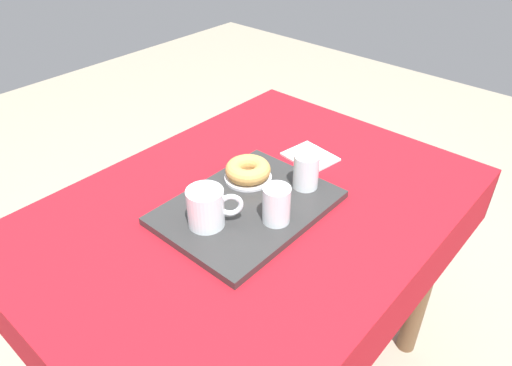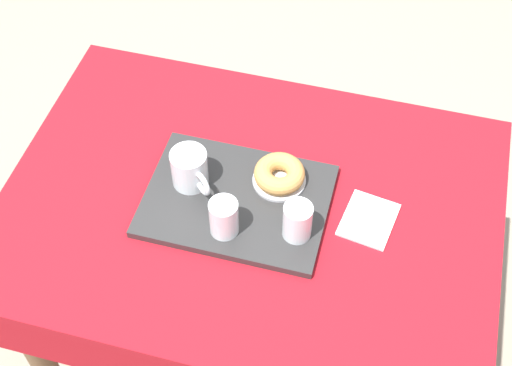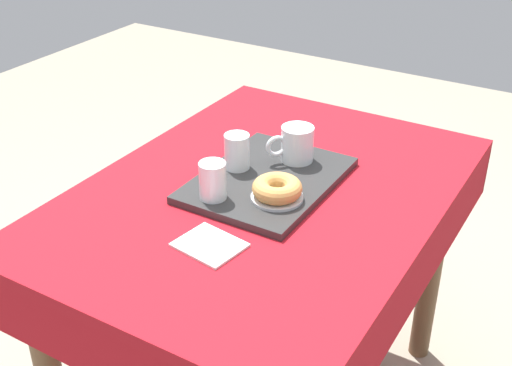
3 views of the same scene
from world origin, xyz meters
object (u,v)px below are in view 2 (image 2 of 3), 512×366
Objects in this scene: dining_table at (250,235)px; water_glass_far at (224,218)px; donut_plate_left at (279,180)px; paper_napkin at (369,220)px; serving_tray at (237,201)px; water_glass_near at (297,222)px; sugar_donut_left at (279,174)px; tea_mug_left at (190,170)px.

water_glass_far reaches higher than dining_table.
paper_napkin is at bearing -10.99° from donut_plate_left.
paper_napkin is at bearing 5.73° from serving_tray.
water_glass_far is 0.19m from donut_plate_left.
serving_tray is at bearing 88.85° from water_glass_far.
water_glass_near is 0.16m from water_glass_far.
donut_plate_left is at bearing 0.00° from sugar_donut_left.
serving_tray is at bearing 159.09° from water_glass_near.
water_glass_near is at bearing -148.83° from paper_napkin.
water_glass_near reaches higher than paper_napkin.
dining_table is at bearing -129.79° from sugar_donut_left.
tea_mug_left is 0.21m from donut_plate_left.
serving_tray is 4.58× the size of water_glass_near.
serving_tray is 3.36× the size of donut_plate_left.
tea_mug_left is at bearing 176.00° from dining_table.
tea_mug_left is at bearing 163.83° from water_glass_near.
serving_tray is at bearing -9.45° from tea_mug_left.
water_glass_near is at bearing -16.17° from tea_mug_left.
water_glass_far is 0.18m from sugar_donut_left.
sugar_donut_left reaches higher than serving_tray.
tea_mug_left is (-0.14, 0.01, 0.19)m from dining_table.
serving_tray is 4.58× the size of water_glass_far.
water_glass_far is at bearing -107.15° from dining_table.
dining_table is 0.20m from sugar_donut_left.
tea_mug_left is 0.28m from water_glass_near.
donut_plate_left is at bearing 50.21° from dining_table.
donut_plate_left is at bearing 169.01° from paper_napkin.
sugar_donut_left is (0.05, 0.06, 0.18)m from dining_table.
serving_tray is at bearing -162.64° from dining_table.
water_glass_near reaches higher than donut_plate_left.
donut_plate_left is 0.22m from paper_napkin.
tea_mug_left is 0.16m from water_glass_far.
donut_plate_left is (0.08, 0.16, -0.04)m from water_glass_far.
serving_tray reaches higher than paper_napkin.
dining_table is 0.24m from tea_mug_left.
tea_mug_left is at bearing -178.47° from paper_napkin.
tea_mug_left reaches higher than water_glass_far.
paper_napkin is (0.27, 0.02, 0.13)m from dining_table.
sugar_donut_left is at bearing 15.24° from tea_mug_left.
tea_mug_left reaches higher than water_glass_near.
water_glass_far is at bearing -117.16° from donut_plate_left.
dining_table is 2.74× the size of serving_tray.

